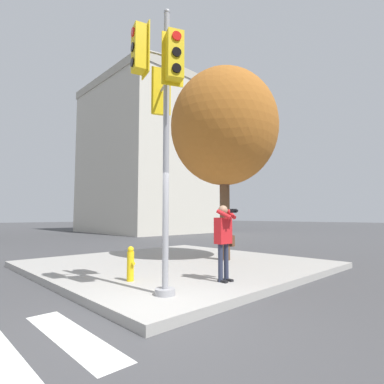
# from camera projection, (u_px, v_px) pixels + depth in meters

# --- Properties ---
(ground_plane) EXTENTS (160.00, 160.00, 0.00)m
(ground_plane) POSITION_uv_depth(u_px,v_px,m) (154.00, 320.00, 4.77)
(ground_plane) COLOR #424244
(sidewalk_corner) EXTENTS (8.00, 8.00, 0.17)m
(sidewalk_corner) POSITION_uv_depth(u_px,v_px,m) (176.00, 265.00, 9.71)
(sidewalk_corner) COLOR #9E9B96
(sidewalk_corner) RESTS_ON ground_plane
(traffic_signal_pole) EXTENTS (1.13, 1.39, 5.70)m
(traffic_signal_pole) POSITION_uv_depth(u_px,v_px,m) (160.00, 97.00, 5.89)
(traffic_signal_pole) COLOR #939399
(traffic_signal_pole) RESTS_ON sidewalk_corner
(person_photographer) EXTENTS (0.58, 0.54, 1.73)m
(person_photographer) POSITION_uv_depth(u_px,v_px,m) (224.00, 235.00, 6.91)
(person_photographer) COLOR black
(person_photographer) RESTS_ON sidewalk_corner
(street_tree) EXTENTS (3.74, 3.74, 6.67)m
(street_tree) POSITION_uv_depth(u_px,v_px,m) (224.00, 127.00, 10.51)
(street_tree) COLOR brown
(street_tree) RESTS_ON sidewalk_corner
(fire_hydrant) EXTENTS (0.16, 0.22, 0.79)m
(fire_hydrant) POSITION_uv_depth(u_px,v_px,m) (131.00, 264.00, 6.88)
(fire_hydrant) COLOR yellow
(fire_hydrant) RESTS_ON sidewalk_corner
(building_right) EXTENTS (10.75, 12.57, 15.42)m
(building_right) POSITION_uv_depth(u_px,v_px,m) (148.00, 159.00, 31.95)
(building_right) COLOR beige
(building_right) RESTS_ON ground_plane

